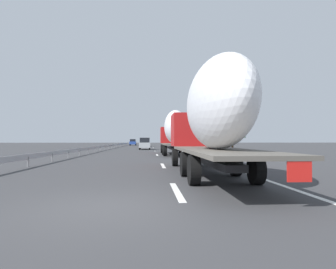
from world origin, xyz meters
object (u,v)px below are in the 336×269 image
object	(u,v)px
truck_trailing	(211,115)
car_silver_hatch	(145,144)
car_red_compact	(145,143)
car_blue_sedan	(133,142)
road_sign	(183,136)
car_black_suv	(144,142)
truck_lead	(174,131)

from	to	relation	value
truck_trailing	car_silver_hatch	bearing A→B (deg)	5.43
car_silver_hatch	car_red_compact	world-z (taller)	car_silver_hatch
truck_trailing	car_silver_hatch	distance (m)	35.59
truck_trailing	car_blue_sedan	xyz separation A→B (m)	(73.42, 7.47, -1.68)
car_silver_hatch	road_sign	world-z (taller)	road_sign
road_sign	car_black_suv	bearing A→B (deg)	14.73
truck_trailing	car_red_compact	xyz separation A→B (m)	(53.64, 3.56, -1.69)
truck_lead	truck_trailing	size ratio (longest dim) A/B	0.90
truck_trailing	car_blue_sedan	size ratio (longest dim) A/B	2.94
truck_lead	car_red_compact	xyz separation A→B (m)	(35.65, 3.56, -1.63)
truck_lead	truck_trailing	bearing A→B (deg)	180.00
car_black_suv	truck_lead	bearing A→B (deg)	-174.99
car_blue_sedan	road_sign	xyz separation A→B (m)	(-37.73, -10.57, 1.34)
truck_lead	road_sign	world-z (taller)	truck_lead
car_silver_hatch	truck_trailing	bearing A→B (deg)	-174.57
car_blue_sedan	road_sign	bearing A→B (deg)	-164.36
car_blue_sedan	road_sign	size ratio (longest dim) A/B	1.39
road_sign	truck_trailing	bearing A→B (deg)	175.04
car_black_suv	car_silver_hatch	bearing A→B (deg)	-178.89
truck_trailing	car_blue_sedan	bearing A→B (deg)	5.81
car_blue_sedan	car_silver_hatch	world-z (taller)	car_silver_hatch
truck_trailing	car_silver_hatch	size ratio (longest dim) A/B	2.97
car_silver_hatch	truck_lead	bearing A→B (deg)	-169.06
truck_trailing	car_red_compact	distance (m)	53.78
truck_lead	car_silver_hatch	size ratio (longest dim) A/B	2.68
truck_lead	car_silver_hatch	distance (m)	17.80
truck_lead	car_black_suv	size ratio (longest dim) A/B	2.81
car_blue_sedan	car_red_compact	size ratio (longest dim) A/B	1.10
truck_trailing	road_sign	world-z (taller)	truck_trailing
road_sign	car_silver_hatch	bearing A→B (deg)	92.68
truck_lead	car_silver_hatch	world-z (taller)	truck_lead
car_silver_hatch	car_red_compact	size ratio (longest dim) A/B	1.09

